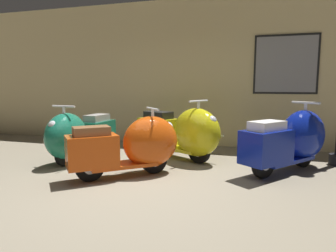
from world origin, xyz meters
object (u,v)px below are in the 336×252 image
object	(u,v)px
scooter_0	(77,136)
scooter_1	(134,145)
scooter_3	(292,140)
scooter_2	(184,133)

from	to	relation	value
scooter_0	scooter_1	xyz separation A→B (m)	(1.30, -0.51, -0.00)
scooter_3	scooter_1	bearing A→B (deg)	151.51
scooter_3	scooter_2	bearing A→B (deg)	122.63
scooter_2	scooter_3	xyz separation A→B (m)	(1.79, -0.17, -0.00)
scooter_2	scooter_3	world-z (taller)	scooter_2
scooter_0	scooter_3	distance (m)	3.60
scooter_3	scooter_0	bearing A→B (deg)	135.62
scooter_0	scooter_1	size ratio (longest dim) A/B	1.09
scooter_1	scooter_2	xyz separation A→B (m)	(0.48, 1.16, 0.04)
scooter_0	scooter_2	world-z (taller)	scooter_2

